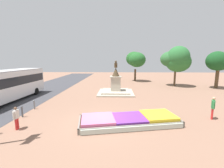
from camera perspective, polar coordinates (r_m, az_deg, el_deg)
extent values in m
plane|color=#8C6651|center=(11.47, -3.95, -14.26)|extent=(91.77, 91.77, 0.00)
cube|color=#38281C|center=(11.25, 6.45, -13.80)|extent=(7.24, 3.58, 0.36)
cube|color=gray|center=(10.17, 8.32, -16.30)|extent=(7.02, 1.42, 0.40)
cube|color=gray|center=(12.34, 4.94, -11.56)|extent=(7.02, 1.42, 0.40)
cube|color=gray|center=(10.91, -12.28, -14.58)|extent=(0.57, 2.52, 0.40)
cube|color=gray|center=(12.58, 22.45, -11.83)|extent=(0.57, 2.52, 0.40)
cube|color=#D86699|center=(10.80, -5.40, -13.15)|extent=(2.60, 2.52, 0.21)
cube|color=#72339E|center=(11.15, 6.47, -12.61)|extent=(2.60, 2.52, 0.15)
cube|color=yellow|center=(11.89, 17.17, -11.34)|extent=(2.60, 2.52, 0.23)
cube|color=#B2BCAD|center=(10.13, 8.41, -16.43)|extent=(6.69, 1.45, 0.32)
cube|color=#B2A894|center=(20.74, 1.41, -3.28)|extent=(4.75, 4.75, 0.19)
cube|color=#B2A894|center=(20.70, 1.41, -2.76)|extent=(3.72, 3.72, 0.19)
cube|color=#B2A893|center=(20.51, 1.42, 0.06)|extent=(1.31, 1.31, 1.87)
cube|color=#B2A893|center=(20.38, 1.43, 2.82)|extent=(1.54, 1.54, 0.12)
cone|color=#473823|center=(20.32, 1.44, 4.60)|extent=(0.98, 0.98, 1.15)
cylinder|color=#473823|center=(20.27, 1.45, 7.16)|extent=(0.42, 0.42, 0.67)
sphere|color=#473823|center=(20.26, 1.46, 8.52)|extent=(0.29, 0.29, 0.29)
cylinder|color=#473823|center=(20.02, 1.22, 7.52)|extent=(0.25, 0.54, 0.49)
cube|color=silver|center=(19.85, -35.40, -0.41)|extent=(2.90, 11.05, 2.99)
cube|color=black|center=(19.79, -35.52, 0.87)|extent=(2.91, 10.72, 0.96)
cube|color=#AFAFB3|center=(19.69, -35.81, 4.03)|extent=(2.84, 10.83, 0.10)
cylinder|color=black|center=(23.56, -31.89, -2.30)|extent=(0.31, 0.91, 0.90)
cylinder|color=black|center=(22.28, -26.96, -2.49)|extent=(0.31, 0.91, 0.90)
cylinder|color=red|center=(11.93, -32.70, -12.81)|extent=(0.13, 0.13, 0.77)
cylinder|color=red|center=(12.07, -32.25, -12.52)|extent=(0.13, 0.13, 0.77)
cube|color=beige|center=(11.79, -32.75, -9.67)|extent=(0.24, 0.39, 0.55)
cylinder|color=beige|center=(11.61, -33.36, -10.15)|extent=(0.09, 0.09, 0.52)
cylinder|color=beige|center=(11.99, -32.14, -9.46)|extent=(0.09, 0.09, 0.52)
sphere|color=brown|center=(11.68, -32.92, -7.80)|extent=(0.20, 0.20, 0.20)
cylinder|color=red|center=(14.23, 33.81, -9.24)|extent=(0.13, 0.13, 0.89)
cylinder|color=red|center=(14.06, 33.88, -9.45)|extent=(0.13, 0.13, 0.89)
cube|color=#338C4C|center=(13.95, 34.12, -6.38)|extent=(0.37, 0.44, 0.63)
cylinder|color=#338C4C|center=(14.18, 34.02, -6.26)|extent=(0.09, 0.09, 0.60)
cylinder|color=#338C4C|center=(13.72, 34.21, -6.76)|extent=(0.09, 0.09, 0.60)
sphere|color=tan|center=(13.84, 34.29, -4.55)|extent=(0.23, 0.23, 0.23)
cylinder|color=#4C5156|center=(14.18, -31.03, -9.18)|extent=(0.13, 0.13, 0.83)
sphere|color=#4C5156|center=(14.05, -31.18, -7.41)|extent=(0.14, 0.14, 0.14)
cylinder|color=slate|center=(15.88, -27.50, -7.17)|extent=(0.14, 0.14, 0.75)
sphere|color=slate|center=(15.78, -27.61, -5.71)|extent=(0.15, 0.15, 0.15)
cylinder|color=brown|center=(28.94, 22.77, 1.93)|extent=(0.35, 0.35, 2.58)
ellipsoid|color=#2C6C34|center=(27.92, 23.96, 9.42)|extent=(3.65, 3.51, 3.61)
ellipsoid|color=#2D6E32|center=(28.43, 23.90, 7.75)|extent=(4.19, 4.00, 3.53)
ellipsoid|color=#306735|center=(28.46, 21.52, 8.82)|extent=(3.60, 3.40, 2.77)
cylinder|color=brown|center=(29.89, 35.05, 1.53)|extent=(0.52, 0.52, 2.93)
ellipsoid|color=#194B20|center=(28.87, 35.08, 7.22)|extent=(3.23, 2.81, 2.99)
ellipsoid|color=#194C23|center=(29.35, 35.44, 6.69)|extent=(3.24, 3.44, 2.60)
ellipsoid|color=#1A4A21|center=(29.38, 35.32, 7.05)|extent=(3.04, 2.78, 2.82)
cylinder|color=#4C3823|center=(33.48, 8.79, 3.40)|extent=(0.42, 0.42, 2.56)
ellipsoid|color=#255F29|center=(32.44, 9.50, 9.10)|extent=(3.60, 3.86, 3.12)
ellipsoid|color=#235E25|center=(33.26, 8.37, 9.51)|extent=(3.42, 2.99, 3.02)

